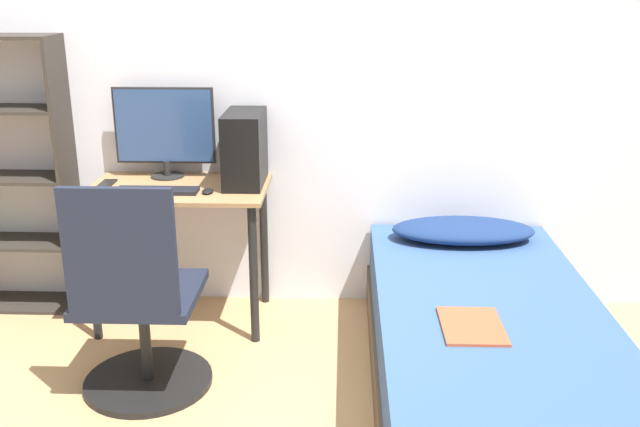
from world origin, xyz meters
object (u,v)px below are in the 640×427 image
object	(u,v)px
bed	(485,348)
office_chair	(139,316)
keyboard	(157,191)
pc_tower	(245,148)
monitor	(164,129)

from	to	relation	value
bed	office_chair	bearing A→B (deg)	-178.92
office_chair	keyboard	xyz separation A→B (m)	(-0.05, 0.62, 0.39)
keyboard	pc_tower	bearing A→B (deg)	23.64
monitor	pc_tower	size ratio (longest dim) A/B	1.36
pc_tower	bed	bearing A→B (deg)	-34.16
monitor	pc_tower	world-z (taller)	monitor
pc_tower	keyboard	bearing A→B (deg)	-156.36
bed	keyboard	world-z (taller)	keyboard
office_chair	pc_tower	distance (m)	1.05
office_chair	monitor	size ratio (longest dim) A/B	1.88
monitor	keyboard	size ratio (longest dim) A/B	1.31
office_chair	bed	xyz separation A→B (m)	(1.51, 0.03, -0.15)
bed	pc_tower	world-z (taller)	pc_tower
monitor	keyboard	world-z (taller)	monitor
office_chair	keyboard	world-z (taller)	office_chair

